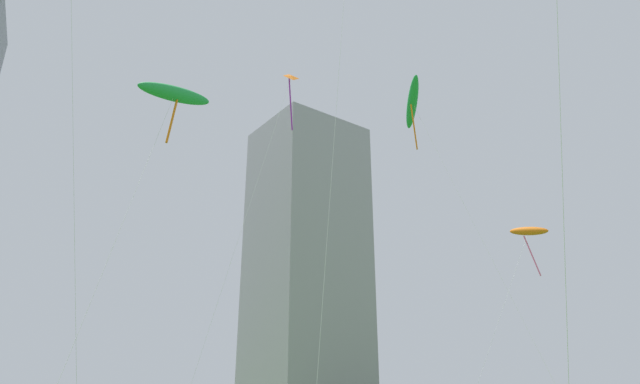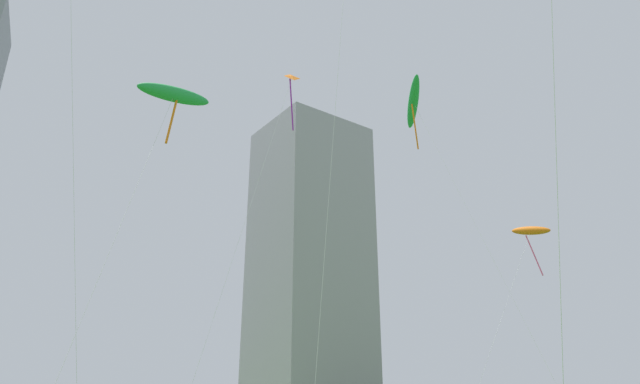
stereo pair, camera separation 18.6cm
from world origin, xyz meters
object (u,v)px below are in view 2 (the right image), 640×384
kite_flying_4 (291,88)px  distant_highrise_0 (310,265)px  kite_flying_5 (413,103)px  kite_flying_6 (174,95)px  kite_flying_7 (531,231)px

kite_flying_4 → distant_highrise_0: size_ratio=0.34×
kite_flying_5 → kite_flying_6: size_ratio=1.50×
kite_flying_5 → kite_flying_4: bearing=158.1°
kite_flying_5 → kite_flying_7: 15.68m
kite_flying_5 → distant_highrise_0: distant_highrise_0 is taller
kite_flying_6 → kite_flying_4: bearing=47.7°
kite_flying_7 → kite_flying_5: bearing=-161.8°
kite_flying_4 → kite_flying_6: bearing=-132.3°
kite_flying_4 → kite_flying_6: (-9.08, -9.99, -8.48)m
kite_flying_4 → kite_flying_6: 15.95m
kite_flying_4 → kite_flying_5: bearing=-21.9°
kite_flying_7 → kite_flying_4: bearing=-176.9°
kite_flying_7 → distant_highrise_0: bearing=79.2°
kite_flying_6 → kite_flying_7: bearing=20.0°
kite_flying_6 → kite_flying_5: bearing=21.3°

